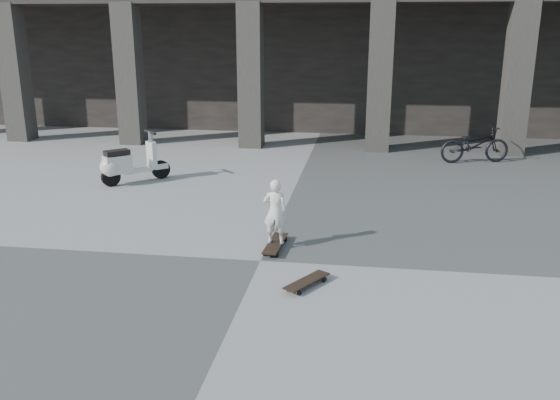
# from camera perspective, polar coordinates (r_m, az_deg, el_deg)

# --- Properties ---
(ground) EXTENTS (90.00, 90.00, 0.00)m
(ground) POSITION_cam_1_polar(r_m,az_deg,el_deg) (8.90, -1.89, -5.87)
(ground) COLOR #464643
(ground) RESTS_ON ground
(colonnade) EXTENTS (28.00, 8.82, 6.00)m
(colonnade) POSITION_cam_1_polar(r_m,az_deg,el_deg) (21.91, 4.67, 15.53)
(colonnade) COLOR black
(colonnade) RESTS_ON ground
(longboard) EXTENTS (0.28, 0.98, 0.10)m
(longboard) POSITION_cam_1_polar(r_m,az_deg,el_deg) (9.34, -0.45, -4.24)
(longboard) COLOR black
(longboard) RESTS_ON ground
(skateboard_spare) EXTENTS (0.59, 0.78, 0.09)m
(skateboard_spare) POSITION_cam_1_polar(r_m,az_deg,el_deg) (8.04, 2.60, -7.86)
(skateboard_spare) COLOR black
(skateboard_spare) RESTS_ON ground
(child) EXTENTS (0.38, 0.25, 1.03)m
(child) POSITION_cam_1_polar(r_m,az_deg,el_deg) (9.17, -0.46, -1.11)
(child) COLOR silver
(child) RESTS_ON longboard
(scooter) EXTENTS (1.25, 1.23, 1.12)m
(scooter) POSITION_cam_1_polar(r_m,az_deg,el_deg) (13.46, -14.81, 3.33)
(scooter) COLOR black
(scooter) RESTS_ON ground
(bicycle) EXTENTS (1.87, 1.02, 0.93)m
(bicycle) POSITION_cam_1_polar(r_m,az_deg,el_deg) (15.90, 18.24, 5.10)
(bicycle) COLOR black
(bicycle) RESTS_ON ground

